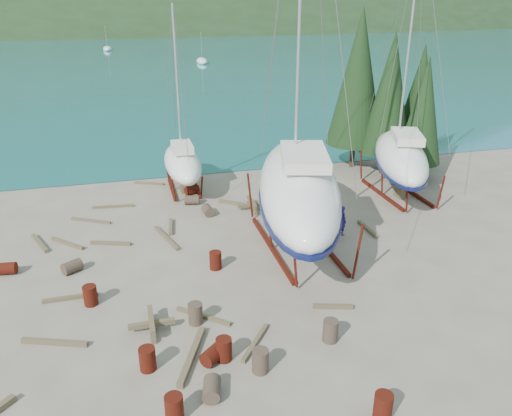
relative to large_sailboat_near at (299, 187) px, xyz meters
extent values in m
plane|color=#665B50|center=(-2.55, -2.45, -3.34)|extent=(600.00, 600.00, 0.00)
plane|color=#166671|center=(-2.55, 312.55, -3.34)|extent=(700.00, 700.00, 0.00)
ellipsoid|color=#203118|center=(-2.55, 317.55, -3.34)|extent=(800.00, 360.00, 110.00)
cube|color=beige|center=(-22.55, 187.55, -1.34)|extent=(6.00, 5.00, 4.00)
cube|color=#A54C2D|center=(-22.55, 187.55, 1.46)|extent=(6.60, 5.60, 1.60)
cube|color=beige|center=(27.45, 187.55, -1.34)|extent=(6.00, 5.00, 4.00)
cube|color=#A54C2D|center=(27.45, 187.55, 1.46)|extent=(6.60, 5.60, 1.60)
cylinder|color=black|center=(9.95, 9.55, -2.54)|extent=(0.36, 0.36, 1.60)
cone|color=black|center=(9.95, 9.55, 2.46)|extent=(3.60, 3.60, 8.40)
cylinder|color=black|center=(11.45, 7.55, -2.66)|extent=(0.36, 0.36, 1.36)
cone|color=black|center=(11.45, 7.55, 1.59)|extent=(3.06, 3.06, 7.14)
cylinder|color=black|center=(8.45, 11.55, -2.42)|extent=(0.36, 0.36, 1.84)
cone|color=black|center=(8.45, 11.55, 3.33)|extent=(4.14, 4.14, 9.66)
cylinder|color=black|center=(12.95, 10.55, -2.62)|extent=(0.36, 0.36, 1.44)
cone|color=black|center=(12.95, 10.55, 1.88)|extent=(3.24, 3.24, 7.56)
ellipsoid|color=white|center=(7.45, 77.55, -2.96)|extent=(2.00, 5.00, 1.40)
cylinder|color=silver|center=(7.45, 77.55, -0.11)|extent=(0.08, 0.08, 5.00)
ellipsoid|color=white|center=(-10.55, 107.55, -2.96)|extent=(2.00, 5.00, 1.40)
cylinder|color=silver|center=(-10.55, 107.55, -0.11)|extent=(0.08, 0.08, 5.00)
ellipsoid|color=white|center=(0.00, 0.02, -0.04)|extent=(7.18, 13.75, 3.08)
cube|color=#0D1443|center=(0.00, -0.64, -1.13)|extent=(0.86, 2.36, 1.00)
cube|color=silver|center=(0.00, -0.64, 1.75)|extent=(3.08, 4.38, 0.50)
cube|color=maroon|center=(-1.35, 0.02, -3.24)|extent=(0.18, 7.26, 0.20)
cube|color=maroon|center=(1.35, 0.02, -3.24)|extent=(0.18, 7.26, 0.20)
cube|color=brown|center=(0.00, -0.64, -2.71)|extent=(0.50, 0.80, 1.26)
ellipsoid|color=white|center=(8.78, 5.37, -0.75)|extent=(6.47, 10.55, 2.40)
cube|color=#0D1443|center=(8.78, 4.86, -1.51)|extent=(0.90, 1.80, 1.00)
cube|color=silver|center=(8.78, 4.86, 0.70)|extent=(2.63, 3.44, 0.50)
cylinder|color=silver|center=(8.78, 5.88, 6.65)|extent=(0.14, 0.14, 12.21)
cube|color=maroon|center=(7.75, 5.37, -3.24)|extent=(0.18, 5.59, 0.20)
cube|color=maroon|center=(9.82, 5.37, -3.24)|extent=(0.18, 5.59, 0.20)
cube|color=brown|center=(8.78, 4.86, -2.90)|extent=(0.50, 0.80, 0.89)
ellipsoid|color=white|center=(-4.62, 9.80, -1.47)|extent=(2.32, 7.30, 1.88)
cube|color=#0D1443|center=(-4.62, 9.44, -1.95)|extent=(0.25, 1.31, 1.00)
cube|color=silver|center=(-4.62, 9.44, -0.28)|extent=(1.27, 2.19, 0.50)
cylinder|color=silver|center=(-4.62, 10.17, 3.95)|extent=(0.14, 0.14, 8.75)
cube|color=maroon|center=(-5.43, 9.80, -3.24)|extent=(0.18, 4.01, 0.20)
cube|color=maroon|center=(-3.82, 9.80, -3.24)|extent=(0.18, 4.01, 0.20)
cube|color=brown|center=(-4.62, 9.44, -3.12)|extent=(0.50, 0.80, 0.44)
imported|color=navy|center=(2.86, 0.77, -2.51)|extent=(0.50, 0.67, 1.67)
cylinder|color=#2D2823|center=(-6.13, -9.29, -3.05)|extent=(0.77, 0.99, 0.58)
cylinder|color=maroon|center=(-14.06, 0.83, -3.05)|extent=(0.94, 0.68, 0.58)
cylinder|color=maroon|center=(-7.40, -9.95, -2.90)|extent=(0.58, 0.58, 0.88)
cylinder|color=maroon|center=(-4.21, 8.85, -3.05)|extent=(1.03, 0.85, 0.58)
cylinder|color=#2D2823|center=(-1.29, -7.61, -2.90)|extent=(0.58, 0.58, 0.88)
cylinder|color=maroon|center=(1.18, 0.91, -3.05)|extent=(0.65, 0.93, 0.58)
cylinder|color=maroon|center=(-1.18, -11.51, -2.90)|extent=(0.58, 0.58, 0.88)
cylinder|color=maroon|center=(-10.14, -2.79, -2.90)|extent=(0.58, 0.58, 0.88)
cylinder|color=#2D2823|center=(-4.46, 7.11, -3.05)|extent=(0.98, 0.76, 0.58)
cylinder|color=maroon|center=(-5.38, -7.64, -2.90)|extent=(0.58, 0.58, 0.88)
cylinder|color=#2D2823|center=(-3.78, 5.23, -3.05)|extent=(0.66, 0.93, 0.58)
cylinder|color=maroon|center=(-5.78, -7.64, -3.05)|extent=(1.04, 1.02, 0.58)
cylinder|color=maroon|center=(-8.05, -7.47, -2.90)|extent=(0.58, 0.58, 0.88)
cylinder|color=maroon|center=(-4.48, -1.16, -2.90)|extent=(0.58, 0.58, 0.88)
cylinder|color=#2D2823|center=(-11.10, 0.24, -3.05)|extent=(1.05, 0.97, 0.58)
cylinder|color=#2D2823|center=(-6.04, -5.22, -2.90)|extent=(0.58, 0.58, 0.88)
cylinder|color=#2D2823|center=(-4.29, -8.57, -2.90)|extent=(0.58, 0.58, 0.88)
cube|color=brown|center=(-9.24, 7.83, -3.27)|extent=(2.48, 0.43, 0.14)
cube|color=brown|center=(4.46, 0.82, -3.25)|extent=(0.23, 2.09, 0.19)
cube|color=brown|center=(-12.98, 3.65, -3.25)|extent=(1.10, 2.24, 0.19)
cube|color=brown|center=(-5.71, -4.97, -3.27)|extent=(2.01, 1.76, 0.15)
cube|color=brown|center=(-9.37, 2.70, -3.26)|extent=(2.09, 0.88, 0.17)
cube|color=brown|center=(-4.09, -7.13, -3.26)|extent=(1.53, 1.94, 0.16)
cube|color=brown|center=(-2.05, 6.48, -3.25)|extent=(1.50, 1.19, 0.19)
cube|color=brown|center=(-0.35, -5.68, -3.25)|extent=(1.65, 0.65, 0.17)
cube|color=brown|center=(-6.11, 3.95, -3.25)|extent=(0.41, 1.96, 0.19)
cube|color=brown|center=(-6.83, 11.45, -3.27)|extent=(1.99, 1.00, 0.15)
cube|color=brown|center=(-6.48, 2.61, -3.26)|extent=(1.05, 3.07, 0.16)
cube|color=brown|center=(-11.02, -2.17, -3.26)|extent=(2.29, 0.19, 0.17)
cube|color=brown|center=(-12.69, -8.19, -3.23)|extent=(0.87, 0.89, 0.22)
cube|color=brown|center=(-11.37, -5.20, -3.25)|extent=(2.47, 1.06, 0.18)
cube|color=brown|center=(-10.49, 5.97, -3.27)|extent=(2.25, 1.34, 0.15)
cube|color=brown|center=(-6.50, -7.29, -3.23)|extent=(1.43, 2.97, 0.23)
cube|color=brown|center=(-11.57, 3.27, -3.26)|extent=(1.77, 1.77, 0.16)
cube|color=brown|center=(-7.77, -5.27, -3.24)|extent=(0.20, 1.80, 0.20)
cube|color=brown|center=(-7.77, -5.27, -3.04)|extent=(1.80, 0.20, 0.20)
cube|color=brown|center=(-7.77, -5.27, -2.84)|extent=(0.20, 1.80, 0.20)
cube|color=brown|center=(-1.01, 5.34, -3.24)|extent=(0.20, 1.80, 0.20)
cube|color=brown|center=(-1.01, 5.34, -3.04)|extent=(1.80, 0.20, 0.20)
cube|color=brown|center=(-1.01, 5.34, -2.84)|extent=(0.20, 1.80, 0.20)
camera|label=1|loc=(-7.94, -21.83, 8.70)|focal=35.00mm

